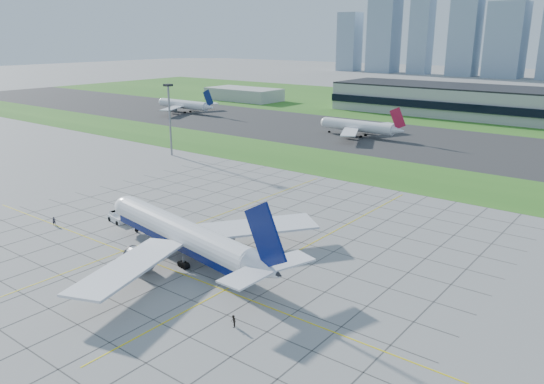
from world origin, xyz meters
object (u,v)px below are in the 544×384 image
at_px(light_mast, 169,111).
at_px(distant_jet_1, 359,126).
at_px(airliner, 183,235).
at_px(crew_near, 54,221).
at_px(pushback_tug, 118,217).
at_px(crew_far, 233,321).
at_px(distant_jet_0, 184,104).

relative_size(light_mast, distant_jet_1, 0.60).
xyz_separation_m(airliner, distant_jet_1, (-36.00, 135.99, -0.19)).
distance_m(crew_near, distant_jet_1, 141.69).
distance_m(pushback_tug, crew_far, 55.87).
bearing_deg(crew_near, distant_jet_0, 58.67).
distance_m(pushback_tug, distant_jet_1, 131.54).
distance_m(distant_jet_0, distant_jet_1, 114.29).
height_order(crew_far, distant_jet_1, distant_jet_1).
xyz_separation_m(pushback_tug, distant_jet_0, (-122.57, 136.46, 3.46)).
bearing_deg(pushback_tug, airliner, -0.47).
distance_m(light_mast, airliner, 95.31).
bearing_deg(distant_jet_0, light_mast, -45.60).
xyz_separation_m(airliner, distant_jet_0, (-150.18, 141.23, -0.19)).
height_order(light_mast, crew_far, light_mast).
relative_size(airliner, crew_far, 28.22).
relative_size(light_mast, crew_far, 13.30).
relative_size(light_mast, pushback_tug, 3.04).
bearing_deg(light_mast, crew_near, -62.62).
bearing_deg(crew_near, crew_far, -76.12).
bearing_deg(airliner, distant_jet_1, 114.16).
distance_m(airliner, distant_jet_1, 140.68).
xyz_separation_m(pushback_tug, crew_near, (-9.67, -10.41, -0.06)).
height_order(light_mast, crew_near, light_mast).
distance_m(light_mast, pushback_tug, 73.53).
height_order(airliner, distant_jet_0, airliner).
bearing_deg(pushback_tug, light_mast, 137.43).
bearing_deg(airliner, pushback_tug, 179.53).
height_order(airliner, crew_near, airliner).
bearing_deg(crew_near, pushback_tug, -21.76).
xyz_separation_m(crew_far, distant_jet_0, (-175.34, 154.82, 3.52)).
distance_m(airliner, distant_jet_0, 206.16).
height_order(pushback_tug, crew_near, pushback_tug).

